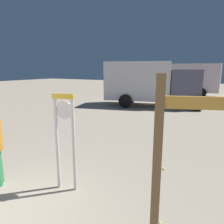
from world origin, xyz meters
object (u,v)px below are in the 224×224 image
Objects in this scene: arrow_sign at (186,147)px; box_truck_far at (187,79)px; standing_clock at (65,133)px; box_truck_near at (149,82)px.

arrow_sign is 0.39× the size of box_truck_far.
box_truck_far reaches higher than standing_clock.
arrow_sign is at bearing -68.19° from box_truck_near.
box_truck_far is at bearing 100.04° from arrow_sign.
arrow_sign is 0.36× the size of box_truck_near.
arrow_sign is 18.83m from box_truck_far.
arrow_sign is at bearing -14.68° from standing_clock.
standing_clock is 0.32× the size of box_truck_far.
box_truck_far is (-3.28, 18.55, -0.01)m from arrow_sign.
arrow_sign is (2.47, -0.65, 0.40)m from standing_clock.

